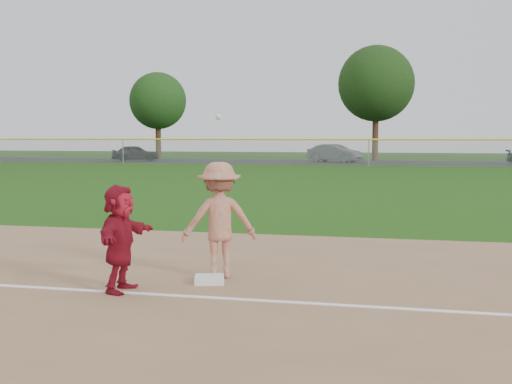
% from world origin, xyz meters
% --- Properties ---
extents(ground, '(160.00, 160.00, 0.00)m').
position_xyz_m(ground, '(0.00, 0.00, 0.00)').
color(ground, '#1C470D').
rests_on(ground, ground).
extents(foul_line, '(60.00, 0.10, 0.01)m').
position_xyz_m(foul_line, '(0.00, -0.80, 0.03)').
color(foul_line, white).
rests_on(foul_line, infield_dirt).
extents(parking_asphalt, '(120.00, 10.00, 0.01)m').
position_xyz_m(parking_asphalt, '(0.00, 46.00, 0.01)').
color(parking_asphalt, black).
rests_on(parking_asphalt, ground).
extents(first_base, '(0.55, 0.55, 0.10)m').
position_xyz_m(first_base, '(-0.41, 0.09, 0.07)').
color(first_base, white).
rests_on(first_base, infield_dirt).
extents(base_runner, '(0.49, 1.45, 1.55)m').
position_xyz_m(base_runner, '(-1.50, -0.71, 0.79)').
color(base_runner, maroon).
rests_on(base_runner, infield_dirt).
extents(car_left, '(4.55, 3.10, 1.44)m').
position_xyz_m(car_left, '(-20.97, 44.81, 0.73)').
color(car_left, black).
rests_on(car_left, parking_asphalt).
extents(car_mid, '(4.98, 3.39, 1.55)m').
position_xyz_m(car_mid, '(-3.20, 46.17, 0.79)').
color(car_mid, '#505257').
rests_on(car_mid, parking_asphalt).
extents(first_base_play, '(1.35, 1.09, 2.57)m').
position_xyz_m(first_base_play, '(-0.36, 0.49, 0.94)').
color(first_base_play, '#999A9C').
rests_on(first_base_play, infield_dirt).
extents(outfield_fence, '(110.00, 0.12, 110.00)m').
position_xyz_m(outfield_fence, '(0.00, 40.00, 1.96)').
color(outfield_fence, '#999EA0').
rests_on(outfield_fence, ground).
extents(tree_1, '(5.80, 5.80, 8.75)m').
position_xyz_m(tree_1, '(-22.00, 53.00, 5.83)').
color(tree_1, '#382214').
rests_on(tree_1, ground).
extents(tree_2, '(7.00, 7.00, 10.58)m').
position_xyz_m(tree_2, '(0.00, 51.50, 7.06)').
color(tree_2, '#3D2516').
rests_on(tree_2, ground).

